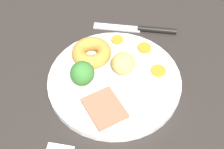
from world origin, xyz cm
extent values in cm
cube|color=#2B2623|center=(0.00, 0.00, 1.80)|extent=(120.00, 84.00, 3.60)
cylinder|color=white|center=(3.58, 0.48, 4.30)|extent=(25.51, 25.51, 1.40)
cube|color=#9E664C|center=(-3.66, -0.12, 5.40)|extent=(9.34, 9.29, 0.80)
torus|color=#C68938|center=(7.73, 5.72, 6.40)|extent=(7.88, 7.88, 2.80)
ellipsoid|color=#D8B260|center=(5.97, -1.15, 7.02)|extent=(6.24, 6.19, 4.04)
cylinder|color=orange|center=(12.65, -4.11, 5.35)|extent=(2.76, 2.76, 0.70)
cylinder|color=orange|center=(13.67, 1.94, 5.26)|extent=(2.51, 2.51, 0.51)
cylinder|color=orange|center=(7.40, -7.82, 5.20)|extent=(2.96, 2.96, 0.41)
cylinder|color=#8CB766|center=(0.76, 5.26, 5.85)|extent=(1.35, 1.35, 1.69)
sphere|color=#387A33|center=(0.76, 5.26, 8.26)|extent=(4.47, 4.47, 4.47)
cylinder|color=black|center=(19.95, -5.67, 4.20)|extent=(2.19, 8.58, 1.20)
cube|color=silver|center=(18.90, 3.27, 3.80)|extent=(2.92, 10.63, 0.40)
camera|label=1|loc=(-32.74, -8.85, 51.50)|focal=50.22mm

